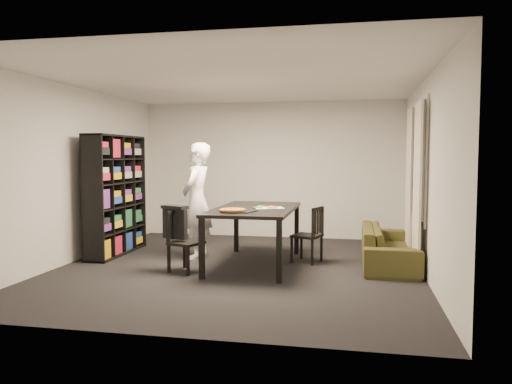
% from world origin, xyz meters
% --- Properties ---
extents(room, '(5.01, 5.51, 2.61)m').
position_xyz_m(room, '(0.00, 0.00, 1.30)').
color(room, black).
rests_on(room, ground).
extents(window_pane, '(0.02, 1.40, 1.60)m').
position_xyz_m(window_pane, '(2.48, 0.60, 1.50)').
color(window_pane, black).
rests_on(window_pane, room).
extents(window_frame, '(0.03, 1.52, 1.72)m').
position_xyz_m(window_frame, '(2.48, 0.60, 1.50)').
color(window_frame, white).
rests_on(window_frame, room).
extents(curtain_left, '(0.03, 0.70, 2.25)m').
position_xyz_m(curtain_left, '(2.40, 0.08, 1.15)').
color(curtain_left, beige).
rests_on(curtain_left, room).
extents(curtain_right, '(0.03, 0.70, 2.25)m').
position_xyz_m(curtain_right, '(2.40, 1.12, 1.15)').
color(curtain_right, beige).
rests_on(curtain_right, room).
extents(bookshelf, '(0.35, 1.50, 1.90)m').
position_xyz_m(bookshelf, '(-2.16, 0.60, 0.95)').
color(bookshelf, black).
rests_on(bookshelf, room).
extents(dining_table, '(1.11, 1.99, 0.83)m').
position_xyz_m(dining_table, '(0.19, 0.21, 0.76)').
color(dining_table, black).
rests_on(dining_table, room).
extents(chair_left, '(0.49, 0.49, 0.83)m').
position_xyz_m(chair_left, '(-0.71, -0.36, 0.47)').
color(chair_left, black).
rests_on(chair_left, room).
extents(chair_right, '(0.49, 0.49, 0.83)m').
position_xyz_m(chair_right, '(0.98, 0.52, 0.47)').
color(chair_right, black).
rests_on(chair_right, room).
extents(draped_jacket, '(0.40, 0.28, 0.46)m').
position_xyz_m(draped_jacket, '(-0.82, -0.32, 0.69)').
color(draped_jacket, black).
rests_on(draped_jacket, chair_left).
extents(person, '(0.46, 0.67, 1.77)m').
position_xyz_m(person, '(-0.77, 0.50, 0.89)').
color(person, white).
rests_on(person, room).
extents(baking_tray, '(0.47, 0.42, 0.01)m').
position_xyz_m(baking_tray, '(0.08, -0.30, 0.84)').
color(baking_tray, black).
rests_on(baking_tray, dining_table).
extents(pepperoni_pizza, '(0.35, 0.35, 0.03)m').
position_xyz_m(pepperoni_pizza, '(0.01, -0.37, 0.86)').
color(pepperoni_pizza, olive).
rests_on(pepperoni_pizza, dining_table).
extents(kitchen_towel, '(0.48, 0.42, 0.01)m').
position_xyz_m(kitchen_towel, '(0.40, 0.20, 0.83)').
color(kitchen_towel, white).
rests_on(kitchen_towel, dining_table).
extents(pizza_slices, '(0.39, 0.34, 0.01)m').
position_xyz_m(pizza_slices, '(0.35, 0.21, 0.85)').
color(pizza_slices, gold).
rests_on(pizza_slices, dining_table).
extents(sofa, '(0.74, 1.90, 0.56)m').
position_xyz_m(sofa, '(2.09, 0.60, 0.28)').
color(sofa, '#393B17').
rests_on(sofa, room).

